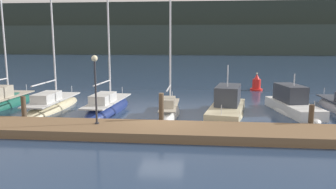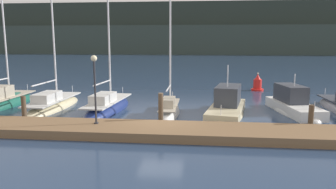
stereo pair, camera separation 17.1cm
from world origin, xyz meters
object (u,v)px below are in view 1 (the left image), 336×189
at_px(sailboat_berth_3, 53,106).
at_px(motorboat_berth_7, 293,108).
at_px(sailboat_berth_5, 170,112).
at_px(motorboat_berth_6, 227,110).
at_px(sailboat_berth_4, 108,109).
at_px(channel_buoy, 257,84).
at_px(dock_lamppost, 95,78).
at_px(sailboat_berth_2, 5,104).

distance_m(sailboat_berth_3, motorboat_berth_7, 16.62).
distance_m(sailboat_berth_3, sailboat_berth_5, 8.46).
bearing_deg(sailboat_berth_5, motorboat_berth_6, 2.17).
bearing_deg(motorboat_berth_6, sailboat_berth_3, 176.69).
height_order(sailboat_berth_4, channel_buoy, sailboat_berth_4).
distance_m(sailboat_berth_5, channel_buoy, 13.06).
distance_m(channel_buoy, dock_lamppost, 18.97).
height_order(sailboat_berth_3, motorboat_berth_7, sailboat_berth_3).
bearing_deg(motorboat_berth_6, dock_lamppost, -146.06).
relative_size(sailboat_berth_2, sailboat_berth_4, 0.96).
bearing_deg(sailboat_berth_3, sailboat_berth_2, 171.82).
bearing_deg(sailboat_berth_5, motorboat_berth_7, 8.59).
distance_m(sailboat_berth_3, dock_lamppost, 7.93).
bearing_deg(channel_buoy, sailboat_berth_5, -124.30).
xyz_separation_m(sailboat_berth_4, motorboat_berth_7, (12.53, 0.72, 0.14)).
height_order(motorboat_berth_7, dock_lamppost, dock_lamppost).
distance_m(sailboat_berth_5, motorboat_berth_7, 8.29).
height_order(sailboat_berth_2, dock_lamppost, sailboat_berth_2).
bearing_deg(channel_buoy, dock_lamppost, -124.88).
bearing_deg(channel_buoy, motorboat_berth_6, -108.81).
bearing_deg(dock_lamppost, sailboat_berth_2, 145.92).
xyz_separation_m(sailboat_berth_2, motorboat_berth_6, (16.13, -1.27, 0.17)).
distance_m(sailboat_berth_2, sailboat_berth_3, 4.02).
distance_m(motorboat_berth_6, dock_lamppost, 8.99).
relative_size(sailboat_berth_5, motorboat_berth_7, 1.33).
relative_size(motorboat_berth_6, dock_lamppost, 1.87).
relative_size(motorboat_berth_7, channel_buoy, 3.71).
height_order(motorboat_berth_7, channel_buoy, motorboat_berth_7).
distance_m(sailboat_berth_3, sailboat_berth_4, 4.10).
height_order(channel_buoy, dock_lamppost, dock_lamppost).
distance_m(sailboat_berth_2, dock_lamppost, 11.20).
relative_size(motorboat_berth_6, motorboat_berth_7, 1.06).
relative_size(sailboat_berth_5, motorboat_berth_6, 1.25).
bearing_deg(sailboat_berth_4, channel_buoy, 41.29).
distance_m(sailboat_berth_5, motorboat_berth_6, 3.74).
xyz_separation_m(sailboat_berth_3, sailboat_berth_4, (4.09, -0.33, -0.02)).
relative_size(sailboat_berth_4, motorboat_berth_6, 1.69).
bearing_deg(sailboat_berth_4, motorboat_berth_6, -2.66).
height_order(sailboat_berth_4, sailboat_berth_5, sailboat_berth_4).
bearing_deg(sailboat_berth_5, sailboat_berth_3, 174.28).
distance_m(motorboat_berth_6, motorboat_berth_7, 4.60).
height_order(sailboat_berth_3, motorboat_berth_6, sailboat_berth_3).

